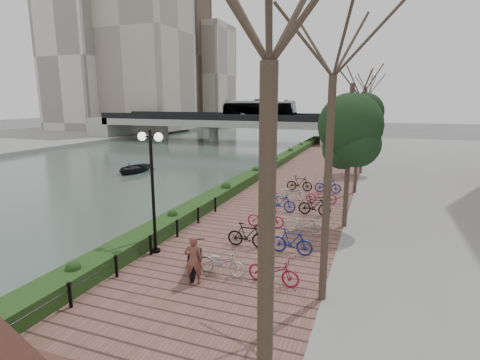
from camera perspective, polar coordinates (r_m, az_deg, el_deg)
The scene contains 13 objects.
ground at distance 13.94m, azimuth -25.43°, elevation -15.88°, with size 220.00×220.00×0.00m, color #59595B.
river_water at distance 41.70m, azimuth -15.42°, elevation 2.95°, with size 30.00×130.00×0.02m, color #41514C.
promenade at distance 27.05m, azimuth 8.73°, elevation -0.97°, with size 8.00×75.00×0.50m, color brown.
hedge at distance 30.13m, azimuth 3.42°, elevation 1.55°, with size 1.10×56.00×0.60m, color #1B3111.
chain_fence at distance 14.07m, azimuth -15.75°, elevation -11.05°, with size 0.10×14.10×0.70m.
lamppost at distance 14.21m, azimuth -13.33°, elevation 2.21°, with size 1.02×0.32×4.72m.
motorcycle at distance 13.07m, azimuth -6.82°, elevation -11.81°, with size 0.49×1.57×0.98m, color black, non-canonical shape.
pedestrian at distance 12.23m, azimuth -7.10°, elevation -11.97°, with size 0.58×0.38×1.60m, color brown.
bicycle_parking at distance 18.21m, azimuth 7.69°, elevation -4.96°, with size 2.40×14.69×1.00m.
street_trees at distance 21.22m, azimuth 16.96°, elevation 4.53°, with size 3.20×37.12×6.80m.
bridge at distance 58.06m, azimuth -2.65°, elevation 9.13°, with size 36.00×10.77×6.50m.
boat at distance 34.39m, azimuth -15.94°, elevation 1.76°, with size 2.76×3.87×0.80m, color black.
far_buildings at distance 90.58m, azimuth -14.61°, elevation 17.87°, with size 35.00×38.00×38.00m.
Camera 1 is at (9.26, -8.34, 6.24)m, focal length 28.00 mm.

